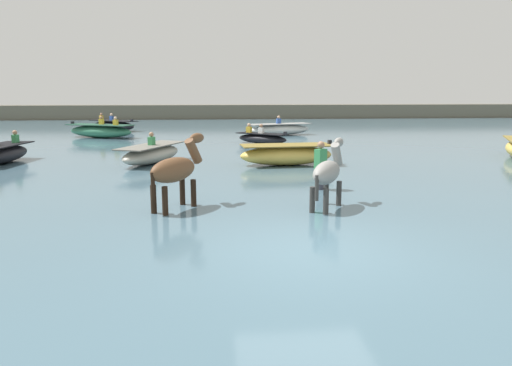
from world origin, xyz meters
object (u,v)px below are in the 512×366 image
object	(u,v)px
boat_far_offshore	(101,131)
person_onlooker_left	(320,169)
horse_trailing_grey	(328,174)
boat_distant_east	(286,155)
horse_lead_bay	(176,172)
boat_distant_west	(1,154)
boat_far_inshore	(280,129)
boat_near_port	(113,125)
boat_mid_channel	(262,138)
boat_near_starboard	(152,154)

from	to	relation	value
boat_far_offshore	person_onlooker_left	xyz separation A→B (m)	(9.31, -15.79, 0.18)
horse_trailing_grey	person_onlooker_left	distance (m)	2.16
boat_distant_east	person_onlooker_left	size ratio (longest dim) A/B	2.13
horse_lead_bay	boat_far_offshore	size ratio (longest dim) A/B	0.47
boat_distant_west	boat_far_inshore	size ratio (longest dim) A/B	0.79
boat_near_port	person_onlooker_left	size ratio (longest dim) A/B	2.30
boat_far_offshore	boat_mid_channel	bearing A→B (deg)	-24.34
horse_lead_bay	horse_trailing_grey	world-z (taller)	horse_lead_bay
boat_far_inshore	boat_far_offshore	bearing A→B (deg)	-176.74
horse_lead_bay	boat_distant_east	xyz separation A→B (m)	(3.50, 6.35, -0.49)
horse_lead_bay	boat_near_starboard	bearing A→B (deg)	101.07
horse_trailing_grey	boat_near_starboard	world-z (taller)	horse_trailing_grey
boat_near_port	boat_far_inshore	world-z (taller)	boat_far_inshore
boat_distant_west	boat_near_port	bearing A→B (deg)	85.57
boat_far_offshore	horse_trailing_grey	bearing A→B (deg)	-63.34
boat_far_offshore	boat_near_starboard	world-z (taller)	boat_far_offshore
horse_lead_bay	boat_far_offshore	world-z (taller)	horse_lead_bay
boat_far_offshore	person_onlooker_left	world-z (taller)	person_onlooker_left
boat_far_offshore	boat_distant_west	bearing A→B (deg)	-98.26
boat_near_starboard	boat_distant_west	world-z (taller)	same
boat_distant_east	person_onlooker_left	bearing A→B (deg)	-86.96
horse_lead_bay	boat_mid_channel	xyz separation A→B (m)	(3.37, 13.63, -0.58)
boat_distant_east	boat_far_offshore	size ratio (longest dim) A/B	0.81
horse_lead_bay	boat_near_port	size ratio (longest dim) A/B	0.53
boat_distant_west	boat_far_inshore	xyz separation A→B (m)	(11.93, 10.50, 0.01)
horse_trailing_grey	boat_mid_channel	world-z (taller)	horse_trailing_grey
horse_trailing_grey	person_onlooker_left	size ratio (longest dim) A/B	1.15
horse_trailing_grey	boat_far_inshore	world-z (taller)	horse_trailing_grey
boat_far_offshore	boat_mid_channel	distance (m)	9.81
boat_far_offshore	boat_far_inshore	size ratio (longest dim) A/B	1.03
horse_trailing_grey	boat_near_port	distance (m)	24.80
boat_near_starboard	boat_mid_channel	bearing A→B (deg)	52.97
horse_lead_bay	boat_far_offshore	xyz separation A→B (m)	(-5.57, 17.67, -0.48)
boat_distant_west	boat_mid_channel	bearing A→B (deg)	29.46
boat_near_port	boat_far_inshore	bearing A→B (deg)	-22.63
boat_distant_east	person_onlooker_left	xyz separation A→B (m)	(0.24, -4.47, 0.19)
boat_mid_channel	boat_near_starboard	bearing A→B (deg)	-127.03
boat_distant_west	horse_lead_bay	bearing A→B (deg)	-47.94
boat_far_inshore	person_onlooker_left	bearing A→B (deg)	-94.14
boat_distant_east	boat_far_inshore	bearing A→B (deg)	83.18
horse_trailing_grey	person_onlooker_left	xyz separation A→B (m)	(0.31, 2.12, -0.24)
boat_near_port	boat_distant_west	bearing A→B (deg)	-94.43
horse_lead_bay	boat_distant_east	distance (m)	7.27
horse_lead_bay	boat_distant_west	world-z (taller)	horse_lead_bay
boat_near_starboard	boat_near_port	distance (m)	16.10
horse_trailing_grey	boat_mid_channel	size ratio (longest dim) A/B	0.68
boat_far_inshore	person_onlooker_left	distance (m)	16.44
person_onlooker_left	boat_far_offshore	bearing A→B (deg)	120.51
boat_far_offshore	boat_distant_east	bearing A→B (deg)	-51.30
boat_far_inshore	horse_trailing_grey	bearing A→B (deg)	-94.64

